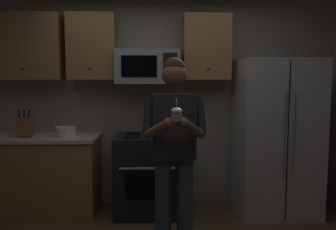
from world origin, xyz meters
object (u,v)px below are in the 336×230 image
at_px(oven_range, 148,174).
at_px(bowl_large_white, 66,131).
at_px(refrigerator, 276,137).
at_px(cupcake, 176,114).
at_px(microwave, 148,67).
at_px(person, 174,143).
at_px(knife_block, 25,127).

bearing_deg(oven_range, bowl_large_white, -178.60).
relative_size(oven_range, refrigerator, 0.52).
distance_m(bowl_large_white, cupcake, 1.74).
height_order(microwave, person, microwave).
height_order(microwave, bowl_large_white, microwave).
xyz_separation_m(bowl_large_white, cupcake, (1.20, -1.23, 0.31)).
xyz_separation_m(refrigerator, cupcake, (-1.24, -1.21, 0.39)).
distance_m(knife_block, cupcake, 2.07).
xyz_separation_m(microwave, refrigerator, (1.50, -0.16, -0.82)).
relative_size(refrigerator, cupcake, 10.35).
height_order(bowl_large_white, cupcake, cupcake).
bearing_deg(bowl_large_white, microwave, 8.60).
xyz_separation_m(microwave, cupcake, (0.26, -1.37, -0.43)).
bearing_deg(refrigerator, oven_range, 178.50).
height_order(knife_block, person, person).
bearing_deg(knife_block, person, -28.30).
distance_m(knife_block, bowl_large_white, 0.46).
distance_m(microwave, refrigerator, 1.72).
bearing_deg(bowl_large_white, oven_range, 1.40).
bearing_deg(bowl_large_white, knife_block, -179.20).
xyz_separation_m(oven_range, bowl_large_white, (-0.94, -0.02, 0.52)).
height_order(oven_range, knife_block, knife_block).
relative_size(knife_block, bowl_large_white, 1.34).
bearing_deg(refrigerator, person, -144.66).
height_order(oven_range, bowl_large_white, bowl_large_white).
xyz_separation_m(microwave, person, (0.26, -1.04, -0.72)).
bearing_deg(cupcake, person, 90.00).
relative_size(oven_range, cupcake, 5.36).
bearing_deg(refrigerator, microwave, 173.97).
xyz_separation_m(oven_range, knife_block, (-1.39, -0.03, 0.57)).
relative_size(knife_block, person, 0.18).
bearing_deg(microwave, cupcake, -79.28).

